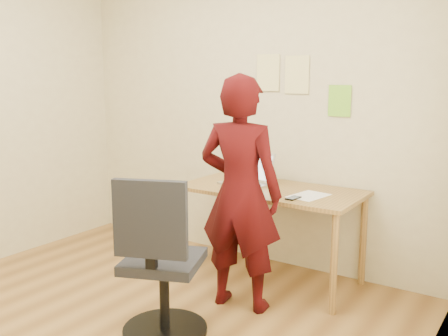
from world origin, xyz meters
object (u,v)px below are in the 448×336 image
Objects in this scene: person at (240,194)px; office_chair at (160,270)px; desk at (271,199)px; phone at (293,198)px; laptop at (248,178)px.

office_chair is at bearing 66.82° from person.
desk is at bearing 62.64° from office_chair.
person reaches higher than desk.
laptop is at bearing 160.87° from phone.
laptop is 3.25× the size of phone.
phone is (0.29, -0.21, 0.09)m from desk.
laptop reaches higher than desk.
person is (0.28, -0.56, 0.01)m from laptop.
laptop is 0.62m from person.
phone is (0.52, -0.24, -0.05)m from laptop.
phone is at bearing -136.18° from person.
office_chair is at bearing -107.22° from phone.
office_chair reaches higher than phone.
laptop is at bearing 73.29° from office_chair.
person is at bearing -121.62° from phone.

